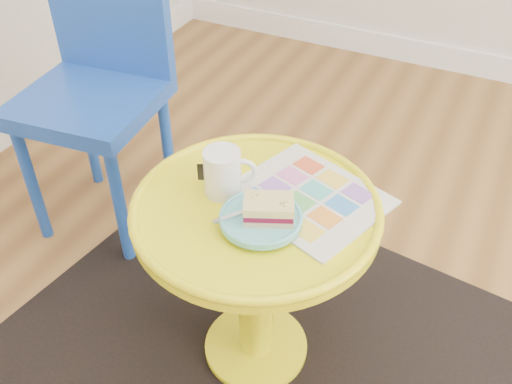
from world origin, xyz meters
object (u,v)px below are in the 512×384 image
at_px(plate, 261,219).
at_px(chair, 98,75).
at_px(newspaper, 308,197).
at_px(side_table, 256,253).
at_px(mug, 223,171).

bearing_deg(plate, chair, 151.76).
xyz_separation_m(chair, newspaper, (0.79, -0.27, 0.01)).
height_order(side_table, mug, mug).
relative_size(chair, plate, 5.16).
xyz_separation_m(newspaper, plate, (-0.05, -0.13, 0.01)).
height_order(side_table, chair, chair).
bearing_deg(chair, mug, -34.33).
distance_m(side_table, plate, 0.17).
distance_m(chair, plate, 0.83).
distance_m(mug, plate, 0.14).
xyz_separation_m(chair, plate, (0.73, -0.39, 0.02)).
height_order(chair, newspaper, chair).
bearing_deg(plate, side_table, 125.41).
xyz_separation_m(side_table, plate, (0.04, -0.05, 0.16)).
bearing_deg(mug, side_table, -34.07).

